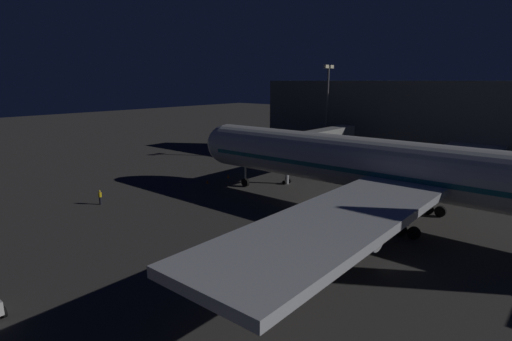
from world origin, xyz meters
TOP-DOWN VIEW (x-y plane):
  - ground_plane at (0.00, 0.00)m, footprint 320.00×320.00m
  - airliner_at_gate at (-0.00, 10.84)m, footprint 59.79×61.23m
  - jet_bridge at (-11.35, -9.45)m, footprint 21.01×3.40m
  - terminal_wall at (-31.00, 9.41)m, footprint 6.00×80.00m
  - apron_floodlight_mast at (-25.50, -15.04)m, footprint 2.90×0.50m
  - ground_crew_by_tug at (17.63, -20.88)m, footprint 0.40×0.40m
  - traffic_cone_nose_port at (-2.20, -18.50)m, footprint 0.36×0.36m
  - traffic_cone_nose_starboard at (2.20, -18.50)m, footprint 0.36×0.36m

SIDE VIEW (x-z plane):
  - ground_plane at x=0.00m, z-range 0.00..0.00m
  - traffic_cone_nose_port at x=-2.20m, z-range 0.00..0.55m
  - traffic_cone_nose_starboard at x=2.20m, z-range 0.00..0.55m
  - ground_crew_by_tug at x=17.63m, z-range 0.09..1.89m
  - airliner_at_gate at x=0.00m, z-range -3.72..14.88m
  - jet_bridge at x=-11.35m, z-range 2.09..9.34m
  - terminal_wall at x=-31.00m, z-range 0.00..14.66m
  - apron_floodlight_mast at x=-25.50m, z-range 1.43..18.92m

